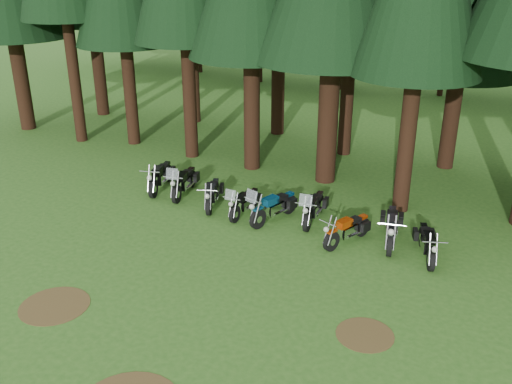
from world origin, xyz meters
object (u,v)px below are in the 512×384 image
at_px(motorcycle_7, 391,228).
at_px(motorcycle_8, 427,244).
at_px(motorcycle_3, 244,203).
at_px(motorcycle_2, 212,195).
at_px(motorcycle_6, 347,230).
at_px(motorcycle_4, 274,208).
at_px(motorcycle_5, 313,209).
at_px(motorcycle_1, 184,183).
at_px(motorcycle_0, 160,177).

height_order(motorcycle_7, motorcycle_8, motorcycle_7).
height_order(motorcycle_3, motorcycle_7, motorcycle_3).
distance_m(motorcycle_2, motorcycle_7, 6.41).
bearing_deg(motorcycle_2, motorcycle_6, -27.18).
height_order(motorcycle_4, motorcycle_8, motorcycle_4).
relative_size(motorcycle_7, motorcycle_8, 1.17).
bearing_deg(motorcycle_4, motorcycle_7, 19.44).
distance_m(motorcycle_4, motorcycle_5, 1.34).
distance_m(motorcycle_4, motorcycle_7, 3.94).
height_order(motorcycle_1, motorcycle_8, motorcycle_1).
relative_size(motorcycle_2, motorcycle_3, 0.99).
relative_size(motorcycle_0, motorcycle_3, 1.12).
relative_size(motorcycle_6, motorcycle_8, 0.99).
bearing_deg(motorcycle_8, motorcycle_6, 163.87).
distance_m(motorcycle_1, motorcycle_5, 5.17).
bearing_deg(motorcycle_3, motorcycle_7, 2.95).
distance_m(motorcycle_0, motorcycle_5, 6.28).
distance_m(motorcycle_0, motorcycle_8, 10.22).
distance_m(motorcycle_2, motorcycle_8, 7.61).
height_order(motorcycle_6, motorcycle_8, motorcycle_8).
bearing_deg(motorcycle_6, motorcycle_2, -164.41).
xyz_separation_m(motorcycle_4, motorcycle_8, (5.14, -0.19, -0.05)).
bearing_deg(motorcycle_7, motorcycle_1, 165.28).
height_order(motorcycle_1, motorcycle_7, motorcycle_1).
xyz_separation_m(motorcycle_3, motorcycle_6, (3.85, -0.38, 0.01)).
relative_size(motorcycle_0, motorcycle_4, 0.99).
distance_m(motorcycle_1, motorcycle_6, 6.75).
xyz_separation_m(motorcycle_2, motorcycle_3, (1.36, -0.11, -0.01)).
height_order(motorcycle_3, motorcycle_8, motorcycle_3).
bearing_deg(motorcycle_2, motorcycle_7, -20.31).
bearing_deg(motorcycle_1, motorcycle_8, -17.62).
bearing_deg(motorcycle_8, motorcycle_4, 156.78).
distance_m(motorcycle_4, motorcycle_6, 2.77).
height_order(motorcycle_2, motorcycle_7, motorcycle_7).
relative_size(motorcycle_1, motorcycle_6, 1.14).
height_order(motorcycle_3, motorcycle_4, motorcycle_4).
relative_size(motorcycle_4, motorcycle_7, 0.96).
xyz_separation_m(motorcycle_4, motorcycle_5, (1.22, 0.56, -0.01)).
height_order(motorcycle_3, motorcycle_5, motorcycle_5).
bearing_deg(motorcycle_0, motorcycle_1, -19.64).
xyz_separation_m(motorcycle_1, motorcycle_7, (7.88, -0.23, 0.02)).
relative_size(motorcycle_0, motorcycle_5, 1.01).
xyz_separation_m(motorcycle_1, motorcycle_2, (1.48, -0.39, -0.04)).
relative_size(motorcycle_2, motorcycle_5, 0.90).
bearing_deg(motorcycle_0, motorcycle_7, -18.86).
height_order(motorcycle_2, motorcycle_4, motorcycle_4).
bearing_deg(motorcycle_8, motorcycle_5, 148.09).
height_order(motorcycle_0, motorcycle_4, motorcycle_4).
height_order(motorcycle_0, motorcycle_7, motorcycle_7).
relative_size(motorcycle_4, motorcycle_8, 1.13).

